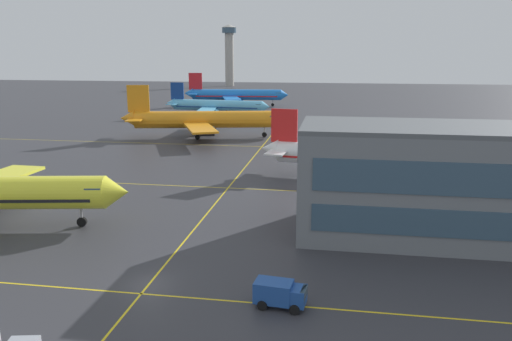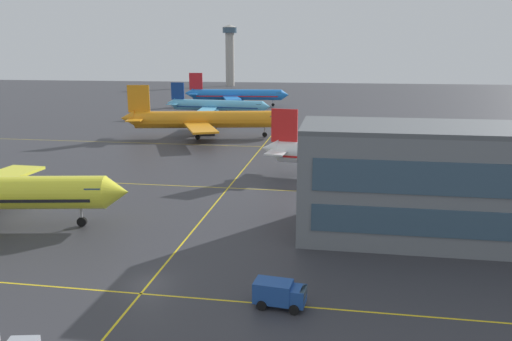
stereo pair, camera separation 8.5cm
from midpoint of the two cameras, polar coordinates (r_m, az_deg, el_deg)
name	(u,v)px [view 1 (the left image)]	position (r m, az deg, el deg)	size (l,w,h in m)	color
ground_plane	(150,283)	(46.21, -12.09, -12.48)	(600.00, 600.00, 0.00)	#333338
airliner_second_row	(365,157)	(80.97, 12.34, 1.51)	(34.98, 29.86, 10.89)	white
airliner_third_row	(204,120)	(119.81, -5.94, 5.78)	(39.92, 33.89, 12.48)	orange
airliner_far_left_stand	(216,106)	(158.00, -4.57, 7.40)	(34.10, 29.29, 10.59)	#5BB7E5
airliner_far_right_stand	(235,95)	(190.89, -2.39, 8.63)	(39.69, 34.07, 12.33)	blue
taxiway_markings	(228,188)	(75.24, -3.24, -2.00)	(155.06, 112.98, 0.01)	yellow
service_truck_red_van	(280,293)	(41.07, 2.74, -13.79)	(4.29, 2.53, 2.10)	#1E4793
control_tower	(229,50)	(307.26, -3.07, 13.53)	(8.82, 8.82, 35.96)	#ADA89E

